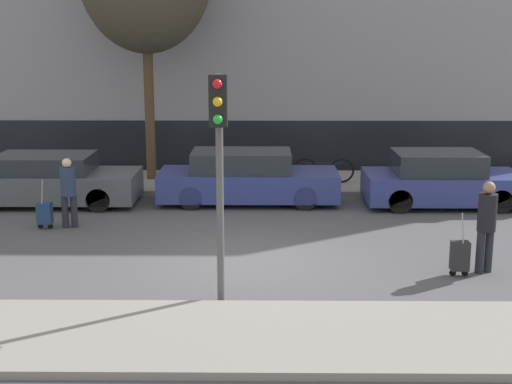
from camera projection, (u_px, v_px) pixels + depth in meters
name	position (u px, v px, depth m)	size (l,w,h in m)	color
ground_plane	(249.00, 259.00, 14.02)	(80.00, 80.00, 0.00)	#4C4C4F
sidewalk_near	(244.00, 336.00, 10.35)	(28.00, 2.50, 0.12)	gray
sidewalk_far	(254.00, 182.00, 20.83)	(28.00, 3.00, 0.12)	gray
parked_car_0	(51.00, 181.00, 18.35)	(4.41, 1.82, 1.30)	#4C5156
parked_car_1	(247.00, 178.00, 18.49)	(4.62, 1.71, 1.37)	navy
parked_car_2	(441.00, 181.00, 18.21)	(3.96, 1.82, 1.39)	navy
pedestrian_left	(68.00, 189.00, 16.10)	(0.35, 0.34, 1.60)	#23232D
trolley_left	(45.00, 213.00, 16.10)	(0.34, 0.29, 1.15)	navy
pedestrian_right	(487.00, 221.00, 13.05)	(0.34, 0.34, 1.73)	#23232D
trolley_right	(460.00, 256.00, 12.98)	(0.34, 0.29, 1.19)	#262628
traffic_light	(219.00, 144.00, 11.13)	(0.28, 0.47, 3.75)	#515154
parked_bicycle	(323.00, 170.00, 20.41)	(1.77, 0.06, 0.96)	black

